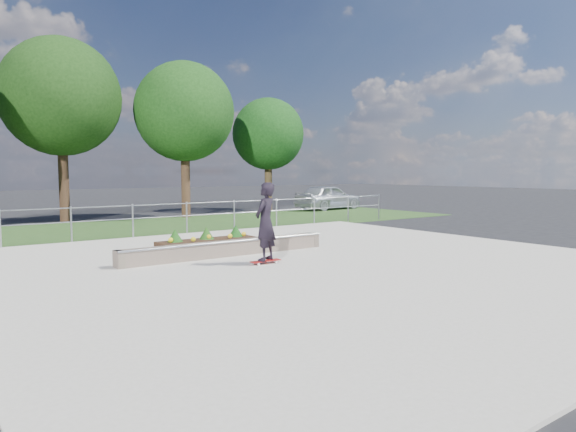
% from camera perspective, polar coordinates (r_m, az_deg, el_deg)
% --- Properties ---
extents(ground, '(120.00, 120.00, 0.00)m').
position_cam_1_polar(ground, '(12.83, 3.25, -5.42)').
color(ground, black).
rests_on(ground, ground).
extents(grass_verge, '(30.00, 8.00, 0.02)m').
position_cam_1_polar(grass_verge, '(22.36, -14.96, -1.10)').
color(grass_verge, '#26441B').
rests_on(grass_verge, ground).
extents(concrete_slab, '(15.00, 15.00, 0.06)m').
position_cam_1_polar(concrete_slab, '(12.82, 3.25, -5.29)').
color(concrete_slab, '#AEA89A').
rests_on(concrete_slab, ground).
extents(fence, '(20.06, 0.06, 1.20)m').
position_cam_1_polar(fence, '(19.08, -11.19, 0.25)').
color(fence, gray).
rests_on(fence, ground).
extents(tree_mid_left, '(5.25, 5.25, 8.25)m').
position_cam_1_polar(tree_mid_left, '(25.56, -23.95, 11.97)').
color(tree_mid_left, black).
rests_on(tree_mid_left, ground).
extents(tree_mid_right, '(4.90, 4.90, 7.70)m').
position_cam_1_polar(tree_mid_right, '(26.33, -11.43, 11.25)').
color(tree_mid_right, '#362115').
rests_on(tree_mid_right, ground).
extents(tree_far_right, '(4.20, 4.20, 6.60)m').
position_cam_1_polar(tree_far_right, '(30.52, -2.21, 9.05)').
color(tree_far_right, '#362615').
rests_on(tree_far_right, ground).
extents(grind_ledge, '(6.00, 0.44, 0.43)m').
position_cam_1_polar(grind_ledge, '(13.83, -6.70, -3.58)').
color(grind_ledge, brown).
rests_on(grind_ledge, concrete_slab).
extents(planter_bed, '(3.00, 1.20, 0.61)m').
position_cam_1_polar(planter_bed, '(15.27, -8.68, -2.87)').
color(planter_bed, black).
rests_on(planter_bed, concrete_slab).
extents(skateboarder, '(0.83, 0.74, 1.99)m').
position_cam_1_polar(skateboarder, '(12.47, -2.52, -0.66)').
color(skateboarder, white).
rests_on(skateboarder, concrete_slab).
extents(parked_car, '(4.64, 2.29, 1.52)m').
position_cam_1_polar(parked_car, '(31.07, 4.49, 2.11)').
color(parked_car, '#B0B5BA').
rests_on(parked_car, ground).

